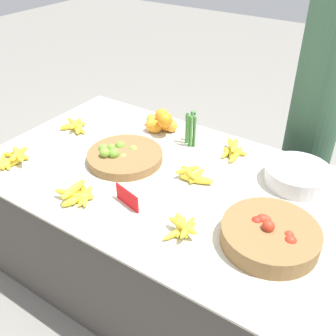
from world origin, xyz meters
The scene contains 15 objects.
ground_plane centered at (0.00, 0.00, 0.00)m, with size 12.00×12.00×0.00m, color gray.
market_table centered at (0.00, 0.00, 0.34)m, with size 1.80×1.05×0.68m.
lime_bowl centered at (-0.26, 0.00, 0.70)m, with size 0.37×0.37×0.09m.
tomato_basket centered at (0.55, -0.15, 0.72)m, with size 0.37×0.37×0.11m.
orange_pile centered at (-0.28, 0.34, 0.73)m, with size 0.21×0.14×0.14m.
metal_bowl centered at (0.51, 0.29, 0.72)m, with size 0.29×0.29×0.08m.
price_sign centered at (-0.03, -0.27, 0.72)m, with size 0.14×0.04×0.08m.
veg_bundle centered at (-0.07, 0.32, 0.76)m, with size 0.07×0.08×0.17m.
banana_bunch_middle_right centered at (-0.70, -0.32, 0.70)m, with size 0.19×0.20×0.06m.
banana_bunch_front_left centered at (-0.23, -0.35, 0.70)m, with size 0.18×0.18×0.06m.
banana_bunch_back_center centered at (0.11, 0.05, 0.70)m, with size 0.18×0.13×0.05m.
banana_bunch_front_center centered at (0.25, -0.28, 0.70)m, with size 0.15×0.17×0.06m.
banana_bunch_middle_left centered at (0.16, 0.35, 0.70)m, with size 0.14×0.18×0.06m.
banana_bunch_front_right centered at (-0.69, 0.10, 0.70)m, with size 0.18×0.15×0.05m.
vendor_person centered at (0.42, 0.85, 0.76)m, with size 0.28×0.28×1.63m.
Camera 1 is at (0.83, -1.25, 1.74)m, focal length 42.00 mm.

